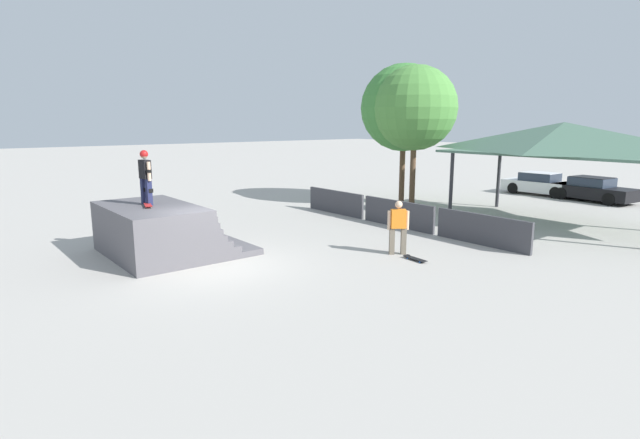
# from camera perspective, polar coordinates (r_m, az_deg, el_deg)

# --- Properties ---
(ground_plane) EXTENTS (160.00, 160.00, 0.00)m
(ground_plane) POSITION_cam_1_polar(r_m,az_deg,el_deg) (14.88, -11.98, -5.17)
(ground_plane) COLOR #ADA8A0
(quarter_pipe_ramp) EXTENTS (4.10, 3.98, 1.58)m
(quarter_pipe_ramp) POSITION_cam_1_polar(r_m,az_deg,el_deg) (16.39, -17.81, -1.36)
(quarter_pipe_ramp) COLOR #565459
(quarter_pipe_ramp) RESTS_ON ground
(skater_on_deck) EXTENTS (0.72, 0.26, 1.68)m
(skater_on_deck) POSITION_cam_1_polar(r_m,az_deg,el_deg) (16.28, -19.35, 4.98)
(skater_on_deck) COLOR #1E2347
(skater_on_deck) RESTS_ON quarter_pipe_ramp
(skateboard_on_deck) EXTENTS (0.82, 0.40, 0.09)m
(skateboard_on_deck) POSITION_cam_1_polar(r_m,az_deg,el_deg) (15.92, -19.07, 1.57)
(skateboard_on_deck) COLOR silver
(skateboard_on_deck) RESTS_ON quarter_pipe_ramp
(bystander_walking) EXTENTS (0.49, 0.61, 1.70)m
(bystander_walking) POSITION_cam_1_polar(r_m,az_deg,el_deg) (15.76, 8.92, -0.60)
(bystander_walking) COLOR #6B6051
(bystander_walking) RESTS_ON ground
(skateboard_on_ground) EXTENTS (0.87, 0.27, 0.09)m
(skateboard_on_ground) POSITION_cam_1_polar(r_m,az_deg,el_deg) (15.35, 10.74, -4.38)
(skateboard_on_ground) COLOR blue
(skateboard_on_ground) RESTS_ON ground
(barrier_fence) EXTENTS (11.23, 0.12, 1.05)m
(barrier_fence) POSITION_cam_1_polar(r_m,az_deg,el_deg) (20.00, 8.89, 0.65)
(barrier_fence) COLOR #3D3D42
(barrier_fence) RESTS_ON ground
(pavilion_shelter) EXTENTS (9.09, 4.38, 4.10)m
(pavilion_shelter) POSITION_cam_1_polar(r_m,az_deg,el_deg) (22.27, 26.03, 8.26)
(pavilion_shelter) COLOR #2D2D33
(pavilion_shelter) RESTS_ON ground
(tree_beside_pavilion) EXTENTS (4.09, 4.09, 6.82)m
(tree_beside_pavilion) POSITION_cam_1_polar(r_m,az_deg,el_deg) (25.13, 10.80, 12.39)
(tree_beside_pavilion) COLOR brown
(tree_beside_pavilion) RESTS_ON ground
(tree_far_back) EXTENTS (4.37, 4.37, 6.99)m
(tree_far_back) POSITION_cam_1_polar(r_m,az_deg,el_deg) (26.09, 9.59, 12.46)
(tree_far_back) COLOR brown
(tree_far_back) RESTS_ON ground
(parked_car_white) EXTENTS (4.11, 1.75, 1.27)m
(parked_car_white) POSITION_cam_1_polar(r_m,az_deg,el_deg) (31.28, 23.89, 3.70)
(parked_car_white) COLOR silver
(parked_car_white) RESTS_ON ground
(parked_car_black) EXTENTS (4.29, 2.10, 1.27)m
(parked_car_black) POSITION_cam_1_polar(r_m,az_deg,el_deg) (29.93, 28.70, 3.00)
(parked_car_black) COLOR black
(parked_car_black) RESTS_ON ground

